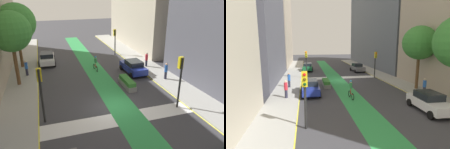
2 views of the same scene
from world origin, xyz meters
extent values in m
plane|color=#38383D|center=(0.00, 0.00, 0.00)|extent=(120.00, 120.00, 0.00)
cube|color=#2D8C47|center=(0.72, 0.00, 0.00)|extent=(2.40, 60.00, 0.01)
cube|color=silver|center=(0.00, -2.00, 0.00)|extent=(12.00, 1.80, 0.01)
cube|color=#9E9E99|center=(-7.50, 0.00, 0.07)|extent=(3.00, 60.00, 0.15)
cube|color=yellow|center=(-6.00, 0.00, 0.01)|extent=(0.16, 60.00, 0.01)
cube|color=#9E9E99|center=(7.50, 0.00, 0.07)|extent=(3.00, 60.00, 0.15)
cube|color=yellow|center=(6.00, 0.00, 0.01)|extent=(0.16, 60.00, 0.01)
cube|color=#B2A893|center=(13.29, 19.02, 7.51)|extent=(8.57, 18.03, 15.01)
cylinder|color=black|center=(5.14, -1.78, 2.17)|extent=(0.16, 0.16, 4.33)
cube|color=gold|center=(5.14, -1.58, 3.86)|extent=(0.35, 0.28, 0.95)
sphere|color=red|center=(5.14, -1.44, 4.16)|extent=(0.20, 0.20, 0.20)
sphere|color=#4C380C|center=(5.14, -1.44, 3.86)|extent=(0.20, 0.20, 0.20)
sphere|color=#0C3814|center=(5.14, -1.44, 3.56)|extent=(0.20, 0.20, 0.20)
cylinder|color=black|center=(-5.51, -0.63, 2.09)|extent=(0.16, 0.16, 4.17)
cube|color=gold|center=(-5.51, -0.43, 3.70)|extent=(0.35, 0.28, 0.95)
sphere|color=red|center=(-5.51, -0.29, 4.00)|extent=(0.20, 0.20, 0.20)
sphere|color=#4C380C|center=(-5.51, -0.29, 3.70)|extent=(0.20, 0.20, 0.20)
sphere|color=#0C3814|center=(-5.51, -0.29, 3.40)|extent=(0.20, 0.20, 0.20)
cylinder|color=black|center=(5.32, 14.89, 1.92)|extent=(0.16, 0.16, 3.84)
cube|color=gold|center=(5.32, 15.09, 3.36)|extent=(0.35, 0.28, 0.95)
sphere|color=red|center=(5.32, 15.23, 3.66)|extent=(0.20, 0.20, 0.20)
sphere|color=#4C380C|center=(5.32, 15.23, 3.36)|extent=(0.20, 0.20, 0.20)
sphere|color=#0C3814|center=(5.32, 15.23, 3.06)|extent=(0.20, 0.20, 0.20)
cube|color=silver|center=(-4.66, 13.61, 0.67)|extent=(1.94, 4.26, 0.70)
cube|color=black|center=(-4.67, 13.41, 1.29)|extent=(1.67, 2.05, 0.55)
cylinder|color=black|center=(-5.51, 15.11, 0.32)|extent=(0.24, 0.65, 0.64)
cylinder|color=black|center=(-3.71, 15.04, 0.32)|extent=(0.24, 0.65, 0.64)
cylinder|color=black|center=(-5.61, 12.17, 0.32)|extent=(0.24, 0.65, 0.64)
cylinder|color=black|center=(-3.81, 12.11, 0.32)|extent=(0.24, 0.65, 0.64)
cube|color=navy|center=(4.83, 6.87, 0.67)|extent=(1.92, 4.25, 0.70)
cube|color=black|center=(4.84, 6.68, 1.29)|extent=(1.66, 2.05, 0.55)
cylinder|color=black|center=(3.89, 8.32, 0.32)|extent=(0.24, 0.65, 0.64)
cylinder|color=black|center=(5.69, 8.37, 0.32)|extent=(0.24, 0.65, 0.64)
cylinder|color=black|center=(3.98, 5.38, 0.32)|extent=(0.24, 0.65, 0.64)
cylinder|color=black|center=(5.78, 5.43, 0.32)|extent=(0.24, 0.65, 0.64)
torus|color=black|center=(0.77, 9.62, 0.34)|extent=(0.11, 0.68, 0.68)
torus|color=black|center=(0.84, 8.57, 0.34)|extent=(0.11, 0.68, 0.68)
cylinder|color=red|center=(0.81, 9.10, 0.52)|extent=(0.13, 0.95, 0.06)
cylinder|color=red|center=(0.82, 8.95, 0.79)|extent=(0.05, 0.05, 0.50)
cylinder|color=#338C4C|center=(0.82, 8.95, 1.31)|extent=(0.32, 0.32, 0.55)
sphere|color=beige|center=(0.82, 8.95, 1.70)|extent=(0.22, 0.22, 0.22)
sphere|color=#268CCC|center=(0.82, 8.95, 1.74)|extent=(0.23, 0.23, 0.23)
cylinder|color=#262638|center=(7.31, 3.72, 0.56)|extent=(0.28, 0.28, 0.82)
cylinder|color=#2659B2|center=(7.31, 3.72, 1.34)|extent=(0.34, 0.34, 0.73)
sphere|color=tan|center=(7.31, 3.72, 1.83)|extent=(0.24, 0.24, 0.24)
cylinder|color=#262638|center=(-7.06, 9.54, 0.55)|extent=(0.28, 0.28, 0.80)
cylinder|color=#2659B2|center=(-7.06, 9.54, 1.30)|extent=(0.34, 0.34, 0.71)
sphere|color=beige|center=(-7.06, 9.54, 1.77)|extent=(0.23, 0.23, 0.23)
cylinder|color=#262638|center=(7.23, 8.20, 0.56)|extent=(0.28, 0.28, 0.82)
cylinder|color=red|center=(7.23, 8.20, 1.33)|extent=(0.34, 0.34, 0.72)
sphere|color=beige|center=(7.23, 8.20, 1.81)|extent=(0.24, 0.24, 0.24)
cylinder|color=brown|center=(-7.76, 7.09, 2.18)|extent=(0.36, 0.36, 4.06)
sphere|color=#387F33|center=(-7.76, 7.09, 5.56)|extent=(3.88, 3.88, 3.88)
cylinder|color=brown|center=(-7.74, 12.89, 2.09)|extent=(0.36, 0.36, 3.88)
sphere|color=#387F33|center=(-7.74, 12.89, 5.64)|extent=(4.59, 4.59, 4.59)
cube|color=slate|center=(2.72, 3.44, 0.23)|extent=(0.84, 3.10, 0.45)
cube|color=#33722D|center=(2.72, 3.44, 0.65)|extent=(0.75, 2.79, 0.40)
camera|label=1|loc=(-5.04, -15.26, 9.14)|focal=34.68mm
camera|label=2|loc=(5.20, 26.10, 5.56)|focal=28.83mm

